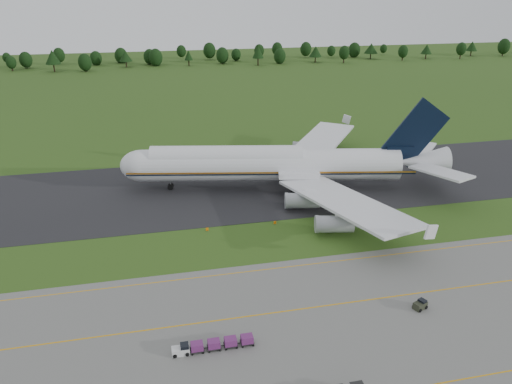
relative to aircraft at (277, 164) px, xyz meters
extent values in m
plane|color=#2C4C16|center=(-11.32, -24.97, -6.18)|extent=(600.00, 600.00, 0.00)
cube|color=slate|center=(-11.32, -58.97, -6.15)|extent=(300.00, 52.00, 0.06)
cube|color=black|center=(-11.32, 3.03, -6.14)|extent=(300.00, 40.00, 0.08)
cube|color=orange|center=(-11.32, -46.97, -6.11)|extent=(300.00, 0.25, 0.01)
cube|color=orange|center=(-11.32, -34.97, -6.11)|extent=(120.00, 0.20, 0.01)
cylinder|color=black|center=(-100.16, 200.99, -4.63)|extent=(0.70, 0.70, 3.09)
sphere|color=#183512|center=(-100.16, 200.99, -1.45)|extent=(5.52, 5.52, 5.52)
cylinder|color=black|center=(-76.68, 192.75, -4.06)|extent=(0.70, 0.70, 4.23)
cone|color=#183512|center=(-76.68, 192.75, 1.81)|extent=(8.34, 8.34, 7.52)
cylinder|color=black|center=(-59.78, 190.36, -4.55)|extent=(0.70, 0.70, 3.25)
sphere|color=#183512|center=(-59.78, 190.36, -1.20)|extent=(7.30, 7.30, 7.30)
cylinder|color=black|center=(-38.00, 201.18, -4.49)|extent=(0.70, 0.70, 3.37)
cone|color=#183512|center=(-38.00, 201.18, 0.19)|extent=(7.59, 7.59, 5.99)
cylinder|color=black|center=(-20.77, 202.74, -4.60)|extent=(0.70, 0.70, 3.15)
sphere|color=#183512|center=(-20.77, 202.74, -1.36)|extent=(7.99, 7.99, 7.99)
cylinder|color=black|center=(-1.72, 198.49, -4.52)|extent=(0.70, 0.70, 3.32)
cone|color=#183512|center=(-1.72, 198.49, 0.09)|extent=(5.01, 5.01, 5.90)
cylinder|color=black|center=(19.01, 201.88, -4.52)|extent=(0.70, 0.70, 3.31)
sphere|color=#183512|center=(19.01, 201.88, -1.12)|extent=(7.47, 7.47, 7.47)
cylinder|color=black|center=(38.79, 191.26, -4.03)|extent=(0.70, 0.70, 4.29)
cone|color=#183512|center=(38.79, 191.26, 1.92)|extent=(6.75, 6.75, 7.62)
cylinder|color=black|center=(53.38, 195.56, -4.72)|extent=(0.70, 0.70, 2.90)
sphere|color=#183512|center=(53.38, 195.56, -1.74)|extent=(7.15, 7.15, 7.15)
cylinder|color=black|center=(75.99, 194.98, -4.40)|extent=(0.70, 0.70, 3.54)
cone|color=#183512|center=(75.99, 194.98, 0.51)|extent=(7.77, 7.77, 6.30)
cylinder|color=black|center=(92.55, 189.48, -4.12)|extent=(0.70, 0.70, 4.11)
sphere|color=#183512|center=(92.55, 189.48, 0.11)|extent=(6.38, 6.38, 6.38)
cylinder|color=black|center=(116.39, 202.86, -4.40)|extent=(0.70, 0.70, 3.54)
cone|color=#183512|center=(116.39, 202.86, 0.52)|extent=(8.69, 8.69, 6.30)
cylinder|color=black|center=(132.86, 191.12, -4.31)|extent=(0.70, 0.70, 3.72)
sphere|color=#183512|center=(132.86, 191.12, -0.49)|extent=(6.10, 6.10, 6.10)
cylinder|color=black|center=(151.33, 194.75, -4.53)|extent=(0.70, 0.70, 3.30)
cone|color=#183512|center=(151.33, 194.75, 0.05)|extent=(7.02, 7.02, 5.86)
cylinder|color=black|center=(173.28, 190.07, -4.09)|extent=(0.70, 0.70, 4.17)
sphere|color=#183512|center=(173.28, 190.07, 0.20)|extent=(6.31, 6.31, 6.31)
cylinder|color=black|center=(188.52, 201.00, -4.44)|extent=(0.70, 0.70, 3.48)
cone|color=#183512|center=(188.52, 201.00, 0.39)|extent=(7.32, 7.32, 6.18)
cylinder|color=black|center=(209.12, 195.85, -4.06)|extent=(0.70, 0.70, 4.23)
sphere|color=#183512|center=(209.12, 195.85, 0.29)|extent=(7.84, 7.84, 7.84)
cylinder|color=silver|center=(-1.38, 0.28, -0.22)|extent=(59.84, 19.05, 7.39)
cylinder|color=silver|center=(-11.44, 2.31, 1.52)|extent=(35.36, 12.57, 5.77)
sphere|color=silver|center=(-30.57, 6.18, -0.22)|extent=(7.39, 7.39, 7.39)
cone|color=silver|center=(33.34, -6.74, 0.29)|extent=(12.46, 9.12, 7.02)
cube|color=#C0741C|center=(-2.12, -3.36, -0.84)|extent=(64.42, 13.08, 0.36)
cube|color=silver|center=(8.27, -21.68, -1.14)|extent=(18.72, 36.37, 0.56)
cube|color=silver|center=(16.04, 16.76, -1.14)|extent=(29.37, 33.96, 0.56)
cylinder|color=#95979D|center=(2.04, -13.61, -3.71)|extent=(7.70, 4.64, 3.29)
cylinder|color=#95979D|center=(4.65, -25.66, -3.71)|extent=(7.70, 4.64, 3.29)
cylinder|color=#95979D|center=(7.17, 11.75, -3.71)|extent=(7.70, 4.64, 3.29)
cylinder|color=#95979D|center=(14.26, 21.84, -3.71)|extent=(7.70, 4.64, 3.29)
cube|color=black|center=(30.84, -6.23, 7.21)|extent=(14.79, 3.52, 16.49)
cube|color=silver|center=(33.32, -14.59, 0.60)|extent=(9.98, 14.48, 0.46)
cube|color=silver|center=(36.38, 0.50, 0.60)|extent=(13.28, 13.58, 0.46)
cylinder|color=slate|center=(-24.53, 4.96, -5.05)|extent=(0.37, 0.37, 2.26)
cylinder|color=black|center=(-24.53, 4.96, -5.51)|extent=(1.49, 1.17, 1.33)
cylinder|color=slate|center=(3.74, -5.47, -5.05)|extent=(0.37, 0.37, 2.26)
cylinder|color=black|center=(3.74, -5.47, -5.51)|extent=(1.49, 1.17, 1.33)
cylinder|color=slate|center=(5.57, 3.59, -5.05)|extent=(0.37, 0.37, 2.26)
cylinder|color=black|center=(5.57, 3.59, -5.51)|extent=(1.49, 1.17, 1.33)
cube|color=silver|center=(-26.84, -52.87, -5.62)|extent=(2.32, 1.25, 0.98)
cylinder|color=black|center=(-27.65, -53.50, -5.85)|extent=(0.54, 0.20, 0.54)
cube|color=black|center=(-24.70, -52.87, -5.80)|extent=(1.79, 1.34, 0.11)
cube|color=#5C215A|center=(-24.70, -52.87, -5.27)|extent=(1.61, 1.25, 0.98)
cylinder|color=black|center=(-25.41, -53.50, -5.96)|extent=(0.30, 0.13, 0.30)
cube|color=black|center=(-22.47, -52.87, -5.80)|extent=(1.79, 1.34, 0.11)
cube|color=#5C215A|center=(-22.47, -52.87, -5.27)|extent=(1.61, 1.25, 0.98)
cylinder|color=black|center=(-23.18, -53.50, -5.96)|extent=(0.30, 0.13, 0.30)
cube|color=black|center=(-20.24, -52.87, -5.80)|extent=(1.79, 1.34, 0.11)
cube|color=#5C215A|center=(-20.24, -52.87, -5.27)|extent=(1.61, 1.25, 0.98)
cylinder|color=black|center=(-20.95, -53.50, -5.96)|extent=(0.30, 0.13, 0.30)
cube|color=black|center=(-18.00, -52.87, -5.80)|extent=(1.79, 1.34, 0.11)
cube|color=#5C215A|center=(-18.00, -52.87, -5.27)|extent=(1.61, 1.25, 0.98)
cylinder|color=black|center=(-18.72, -53.50, -5.96)|extent=(0.30, 0.13, 0.30)
cylinder|color=black|center=(-26.84, -52.87, -5.85)|extent=(0.54, 0.20, 0.54)
cube|color=#282B1E|center=(8.75, -50.69, -5.56)|extent=(2.31, 1.87, 1.10)
cylinder|color=black|center=(8.05, -51.29, -5.84)|extent=(0.56, 0.20, 0.56)
cylinder|color=black|center=(9.45, -50.09, -5.84)|extent=(0.56, 0.20, 0.56)
cube|color=orange|center=(-18.91, -18.30, -5.88)|extent=(0.50, 0.12, 0.60)
cube|color=black|center=(-18.91, -18.30, -6.16)|extent=(0.30, 0.30, 0.04)
cube|color=orange|center=(-5.16, -18.30, -5.88)|extent=(0.50, 0.12, 0.60)
cube|color=black|center=(-5.16, -18.30, -6.16)|extent=(0.30, 0.30, 0.04)
camera|label=1|loc=(-28.54, -105.82, 38.52)|focal=35.00mm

